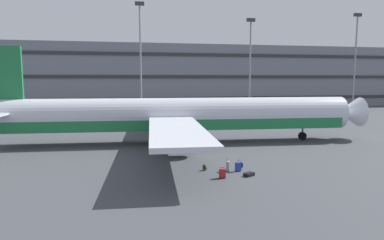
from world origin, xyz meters
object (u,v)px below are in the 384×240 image
Objects in this scene: suitcase_black at (238,167)px; suitcase_scuffed at (249,174)px; airliner at (175,116)px; suitcase_large at (228,166)px; backpack_upright at (205,168)px; suitcase_red at (222,173)px; backpack_navy at (241,165)px.

suitcase_black reaches higher than suitcase_scuffed.
airliner is at bearing 103.52° from suitcase_scuffed.
suitcase_large is 1.95× the size of backpack_upright.
suitcase_scuffed is at bearing 3.88° from suitcase_red.
suitcase_large reaches higher than suitcase_red.
suitcase_black is 0.77m from suitcase_large.
suitcase_large is at bearing -79.88° from airliner.
suitcase_red is (-1.68, -1.48, -0.01)m from suitcase_black.
suitcase_scuffed is 1.13× the size of suitcase_red.
suitcase_black is at bearing 41.48° from suitcase_red.
airliner reaches higher than backpack_navy.
backpack_navy is (2.99, 0.18, -0.00)m from backpack_upright.
suitcase_red is at bearing -138.52° from suitcase_black.
backpack_navy is at bearing 30.90° from suitcase_large.
backpack_navy is at bearing 84.51° from suitcase_scuffed.
suitcase_red is 3.33m from backpack_navy.
suitcase_red is (1.27, -13.91, -2.59)m from airliner.
suitcase_scuffed is at bearing -95.49° from backpack_navy.
backpack_upright is 1.01× the size of backpack_navy.
suitcase_scuffed is 1.89m from suitcase_large.
airliner is 54.42× the size of suitcase_red.
suitcase_red is at bearing -72.14° from backpack_upright.
airliner is 14.44m from suitcase_scuffed.
suitcase_red is at bearing -176.12° from suitcase_scuffed.
suitcase_black is at bearing -17.91° from backpack_upright.
backpack_upright reaches higher than suitcase_scuffed.
backpack_navy is (2.26, 2.44, -0.14)m from suitcase_red.
suitcase_scuffed is (0.36, -1.34, -0.24)m from suitcase_black.
backpack_navy is at bearing 47.19° from suitcase_red.
suitcase_black is at bearing 105.10° from suitcase_scuffed.
suitcase_large is at bearing -149.10° from backpack_navy.
airliner is at bearing 92.67° from backpack_upright.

